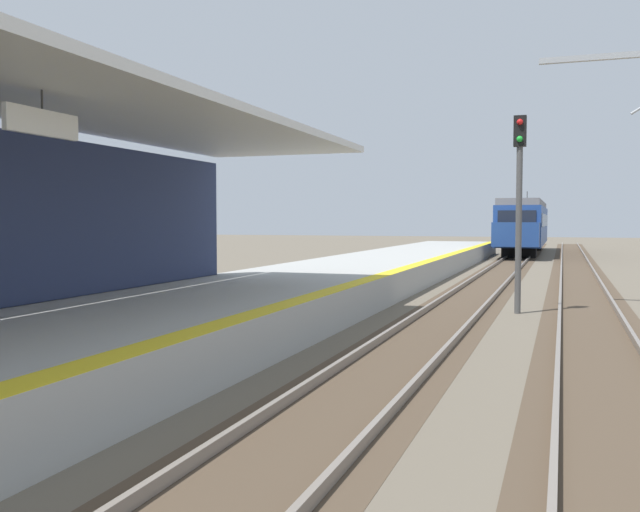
{
  "coord_description": "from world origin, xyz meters",
  "views": [
    {
      "loc": [
        4.63,
        3.9,
        2.47
      ],
      "look_at": [
        2.25,
        10.67,
        2.1
      ],
      "focal_mm": 38.87,
      "sensor_mm": 36.0,
      "label": 1
    }
  ],
  "objects": [
    {
      "name": "track_pair_middle",
      "position": [
        5.3,
        20.0,
        0.05
      ],
      "size": [
        2.34,
        120.0,
        0.16
      ],
      "color": "#4C3D2D",
      "rests_on": "ground"
    },
    {
      "name": "rail_signal_post",
      "position": [
        3.52,
        22.83,
        3.19
      ],
      "size": [
        0.32,
        0.34,
        5.2
      ],
      "color": "#4C4C4C",
      "rests_on": "ground"
    },
    {
      "name": "approaching_train",
      "position": [
        1.9,
        57.27,
        2.18
      ],
      "size": [
        2.93,
        19.6,
        4.76
      ],
      "color": "navy",
      "rests_on": "ground"
    },
    {
      "name": "track_pair_nearest_platform",
      "position": [
        1.9,
        20.0,
        0.05
      ],
      "size": [
        2.34,
        120.0,
        0.16
      ],
      "color": "#4C3D2D",
      "rests_on": "ground"
    },
    {
      "name": "station_platform",
      "position": [
        -2.5,
        16.0,
        0.45
      ],
      "size": [
        5.0,
        80.0,
        0.91
      ],
      "color": "#A8A8A3",
      "rests_on": "ground"
    }
  ]
}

